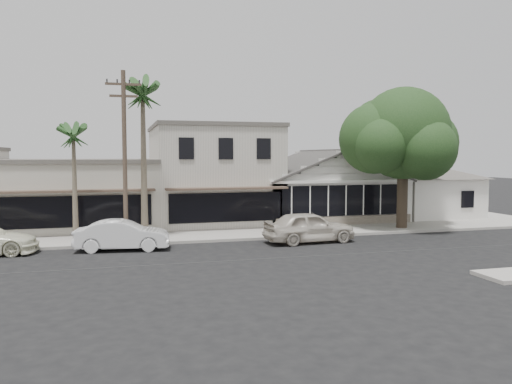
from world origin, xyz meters
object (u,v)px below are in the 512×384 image
object	(u,v)px
shade_tree	(400,136)
car_0	(309,227)
utility_pole	(125,153)
car_1	(122,235)

from	to	relation	value
shade_tree	car_0	bearing A→B (deg)	-157.55
utility_pole	car_1	size ratio (longest dim) A/B	1.98
car_1	shade_tree	xyz separation A→B (m)	(16.95, 2.65, 5.12)
utility_pole	shade_tree	bearing A→B (deg)	4.55
car_0	car_1	bearing A→B (deg)	83.62
utility_pole	shade_tree	world-z (taller)	utility_pole
utility_pole	shade_tree	size ratio (longest dim) A/B	1.01
car_1	shade_tree	distance (m)	17.91
shade_tree	car_1	bearing A→B (deg)	-171.11
utility_pole	car_0	size ratio (longest dim) A/B	1.83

